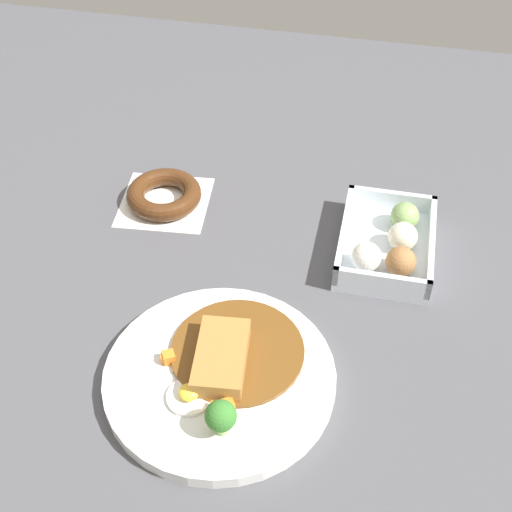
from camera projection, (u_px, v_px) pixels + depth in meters
The scene contains 4 objects.
ground_plane at pixel (258, 312), 0.96m from camera, with size 1.60×1.60×0.00m, color #4C4C51.
curry_plate at pixel (221, 374), 0.87m from camera, with size 0.28×0.28×0.07m.
donut_box at pixel (389, 244), 1.02m from camera, with size 0.19×0.13×0.05m.
chocolate_ring_donut at pixel (164, 195), 1.11m from camera, with size 0.15×0.15×0.03m.
Camera 1 is at (-0.62, -0.13, 0.72)m, focal length 50.05 mm.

